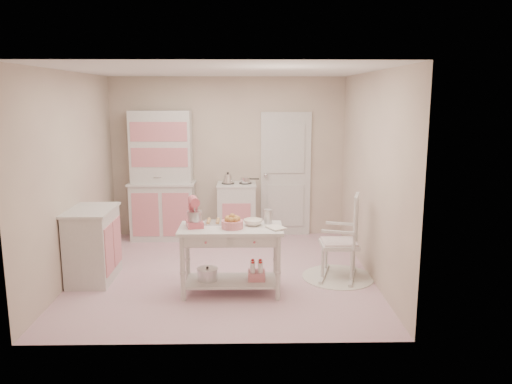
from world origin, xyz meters
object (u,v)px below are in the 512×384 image
at_px(rocking_chair, 339,236).
at_px(work_table, 231,260).
at_px(base_cabinet, 93,245).
at_px(hutch, 162,176).
at_px(bread_basket, 232,224).
at_px(stove, 237,211).
at_px(stand_mixer, 194,213).

height_order(rocking_chair, work_table, rocking_chair).
distance_m(base_cabinet, rocking_chair, 3.11).
bearing_deg(work_table, hutch, 117.03).
bearing_deg(bread_basket, hutch, 116.93).
bearing_deg(work_table, stove, 89.35).
bearing_deg(work_table, rocking_chair, 18.80).
relative_size(stove, work_table, 0.77).
relative_size(rocking_chair, bread_basket, 4.40).
relative_size(stove, rocking_chair, 0.84).
distance_m(stove, work_table, 2.25).
bearing_deg(work_table, bread_basket, -68.20).
relative_size(stove, base_cabinet, 1.00).
bearing_deg(rocking_chair, bread_basket, -142.62).
relative_size(rocking_chair, work_table, 0.92).
height_order(base_cabinet, bread_basket, base_cabinet).
xyz_separation_m(hutch, stand_mixer, (0.75, -2.28, -0.07)).
height_order(hutch, base_cabinet, hutch).
xyz_separation_m(hutch, base_cabinet, (-0.58, -1.86, -0.58)).
distance_m(hutch, rocking_chair, 3.17).
relative_size(base_cabinet, work_table, 0.77).
height_order(stove, work_table, stove).
relative_size(hutch, base_cabinet, 2.26).
bearing_deg(bread_basket, rocking_chair, 20.95).
distance_m(hutch, work_table, 2.66).
xyz_separation_m(base_cabinet, bread_basket, (1.77, -0.50, 0.39)).
xyz_separation_m(work_table, stand_mixer, (-0.42, 0.02, 0.57)).
height_order(stove, stand_mixer, stand_mixer).
bearing_deg(hutch, stove, -2.39).
xyz_separation_m(base_cabinet, rocking_chair, (3.11, 0.02, 0.09)).
bearing_deg(work_table, stand_mixer, 177.27).
xyz_separation_m(rocking_chair, bread_basket, (-1.34, -0.51, 0.30)).
bearing_deg(stove, work_table, -90.65).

